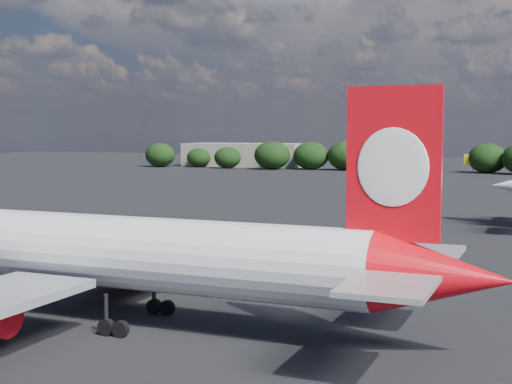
% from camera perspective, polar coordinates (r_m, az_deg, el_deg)
% --- Properties ---
extents(ground, '(500.00, 500.00, 0.00)m').
position_cam_1_polar(ground, '(100.56, 2.37, -2.09)').
color(ground, black).
rests_on(ground, ground).
extents(qantas_airliner, '(44.61, 42.32, 14.62)m').
position_cam_1_polar(qantas_airliner, '(45.86, -10.29, -4.94)').
color(qantas_airliner, white).
rests_on(qantas_airliner, ground).
extents(terminal_building, '(42.00, 16.00, 8.00)m').
position_cam_1_polar(terminal_building, '(246.82, -0.87, 2.99)').
color(terminal_building, gray).
rests_on(terminal_building, ground).
extents(highway_sign, '(6.00, 0.30, 4.50)m').
position_cam_1_polar(highway_sign, '(216.22, 8.84, 2.43)').
color(highway_sign, '#13631E').
rests_on(highway_sign, ground).
extents(billboard_yellow, '(5.00, 0.30, 5.50)m').
position_cam_1_polar(billboard_yellow, '(216.76, 16.95, 2.48)').
color(billboard_yellow, yellow).
rests_on(billboard_yellow, ground).
extents(horizon_treeline, '(204.40, 16.23, 9.09)m').
position_cam_1_polar(horizon_treeline, '(216.35, 14.65, 2.60)').
color(horizon_treeline, black).
rests_on(horizon_treeline, ground).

